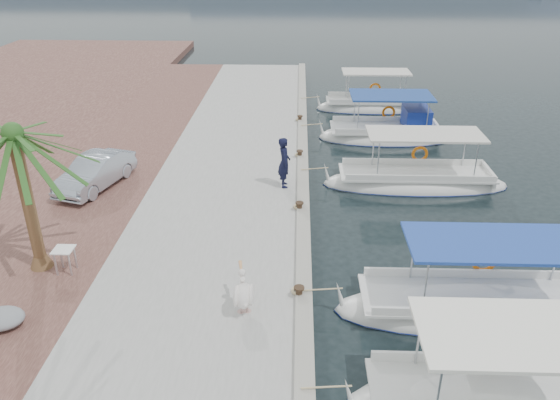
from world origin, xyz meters
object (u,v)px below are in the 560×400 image
object	(u,v)px
fishing_caique_e	(371,108)
date_palm	(13,134)
fishing_caique_b	(479,311)
fishing_caique_d	(387,135)
pelican	(244,294)
fisherman	(284,162)
fishing_caique_c	(415,183)
parked_car	(95,172)

from	to	relation	value
fishing_caique_e	date_palm	distance (m)	21.51
fishing_caique_e	fishing_caique_b	bearing A→B (deg)	-87.88
fishing_caique_d	pelican	bearing A→B (deg)	-111.21
fishing_caique_d	date_palm	xyz separation A→B (m)	(-11.66, -12.71, 4.29)
fishing_caique_b	fisherman	distance (m)	8.89
fishing_caique_e	pelican	size ratio (longest dim) A/B	4.64
fishing_caique_c	fishing_caique_d	world-z (taller)	same
pelican	date_palm	xyz separation A→B (m)	(-6.00, 1.89, 3.45)
fishing_caique_b	parked_car	size ratio (longest dim) A/B	2.09
fishing_caique_b	fishing_caique_e	bearing A→B (deg)	92.12
fishing_caique_b	fishing_caique_d	world-z (taller)	same
fishing_caique_c	fishing_caique_d	bearing A→B (deg)	93.37
fishing_caique_b	fishing_caique_d	xyz separation A→B (m)	(-0.49, 13.86, 0.07)
fishing_caique_e	date_palm	world-z (taller)	date_palm
pelican	parked_car	distance (m)	9.68
fishing_caique_c	fishing_caique_e	size ratio (longest dim) A/B	1.17
fisherman	parked_car	distance (m)	7.07
fishing_caique_b	pelican	size ratio (longest dim) A/B	5.68
fishing_caique_d	date_palm	size ratio (longest dim) A/B	1.32
date_palm	parked_car	distance (m)	6.45
parked_car	date_palm	bearing A→B (deg)	-70.64
fishing_caique_b	fisherman	bearing A→B (deg)	127.57
fishing_caique_b	fishing_caique_d	size ratio (longest dim) A/B	1.18
fishing_caique_b	fishing_caique_e	distance (m)	18.84
fishing_caique_c	fishing_caique_e	distance (m)	10.61
pelican	fishing_caique_d	bearing A→B (deg)	68.79
fishing_caique_b	date_palm	world-z (taller)	date_palm
fishing_caique_c	parked_car	distance (m)	12.40
fishing_caique_d	fishing_caique_c	bearing A→B (deg)	-86.63
fishing_caique_c	fisherman	bearing A→B (deg)	-166.34
date_palm	parked_car	size ratio (longest dim) A/B	1.34
pelican	fisherman	distance (m)	7.76
fishing_caique_e	pelican	world-z (taller)	fishing_caique_e
fishing_caique_b	fisherman	size ratio (longest dim) A/B	4.00
fishing_caique_e	parked_car	size ratio (longest dim) A/B	1.71
fishing_caique_e	fisherman	bearing A→B (deg)	-111.46
fishing_caique_d	pelican	distance (m)	15.68
parked_car	fishing_caique_d	bearing A→B (deg)	47.80
fishing_caique_c	fishing_caique_e	world-z (taller)	same
fishing_caique_e	date_palm	xyz separation A→B (m)	(-11.46, -17.68, 4.36)
fishing_caique_c	fisherman	xyz separation A→B (m)	(-5.20, -1.26, 1.34)
pelican	parked_car	size ratio (longest dim) A/B	0.37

